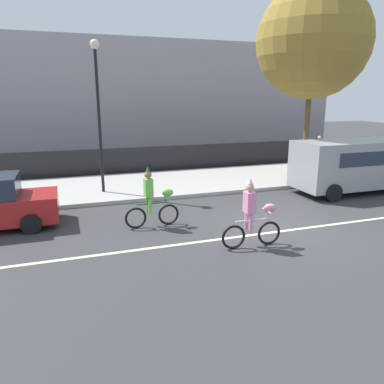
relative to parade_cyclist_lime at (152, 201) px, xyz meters
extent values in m
plane|color=#38383A|center=(3.62, -1.18, -0.84)|extent=(80.00, 80.00, 0.00)
cube|color=beige|center=(3.62, -1.68, -0.84)|extent=(36.00, 0.14, 0.01)
cube|color=#ADAAA3|center=(3.62, 5.32, -0.77)|extent=(60.00, 5.00, 0.15)
cube|color=black|center=(3.62, 8.22, -0.14)|extent=(40.00, 0.08, 1.40)
cube|color=#99939E|center=(2.17, 16.82, 2.87)|extent=(28.00, 8.00, 7.42)
torus|color=black|center=(0.51, 0.01, -0.51)|extent=(0.67, 0.08, 0.67)
torus|color=black|center=(-0.54, -0.01, -0.51)|extent=(0.67, 0.08, 0.67)
cylinder|color=#266626|center=(-0.01, 0.00, -0.09)|extent=(0.97, 0.07, 0.05)
cylinder|color=#266626|center=(-0.16, 0.00, 0.00)|extent=(0.04, 0.04, 0.18)
cylinder|color=#266626|center=(0.41, 0.01, 0.02)|extent=(0.04, 0.04, 0.23)
cylinder|color=#266626|center=(0.41, 0.01, 0.14)|extent=(0.04, 0.50, 0.03)
ellipsoid|color=#72CC4C|center=(0.49, 0.01, 0.21)|extent=(0.36, 0.21, 0.24)
cube|color=#72CC4C|center=(-0.11, 0.00, 0.42)|extent=(0.25, 0.33, 0.56)
sphere|color=#9E7051|center=(-0.11, 0.00, 0.82)|extent=(0.22, 0.22, 0.22)
cone|color=#266626|center=(-0.11, 0.00, 1.00)|extent=(0.14, 0.14, 0.16)
cylinder|color=#72CC4C|center=(-0.11, -0.14, -0.13)|extent=(0.11, 0.11, 0.48)
cylinder|color=#72CC4C|center=(-0.12, 0.14, -0.13)|extent=(0.11, 0.11, 0.48)
torus|color=black|center=(2.67, -2.47, -0.51)|extent=(0.67, 0.09, 0.67)
torus|color=black|center=(1.62, -2.43, -0.51)|extent=(0.67, 0.09, 0.67)
cylinder|color=silver|center=(2.14, -2.45, -0.09)|extent=(0.97, 0.08, 0.05)
cylinder|color=silver|center=(1.99, -2.45, 0.00)|extent=(0.04, 0.04, 0.18)
cylinder|color=silver|center=(2.56, -2.46, 0.02)|extent=(0.04, 0.04, 0.23)
cylinder|color=silver|center=(2.56, -2.46, 0.14)|extent=(0.05, 0.50, 0.03)
ellipsoid|color=pink|center=(2.65, -2.47, 0.21)|extent=(0.37, 0.21, 0.24)
cube|color=pink|center=(2.04, -2.45, 0.42)|extent=(0.25, 0.33, 0.56)
sphere|color=tan|center=(2.04, -2.45, 0.82)|extent=(0.22, 0.22, 0.22)
cone|color=silver|center=(2.04, -2.45, 1.00)|extent=(0.14, 0.14, 0.16)
cylinder|color=pink|center=(2.04, -2.59, -0.13)|extent=(0.11, 0.11, 0.48)
cylinder|color=pink|center=(2.05, -2.31, -0.13)|extent=(0.11, 0.11, 0.48)
cube|color=#99999E|center=(8.91, 1.52, 0.39)|extent=(5.00, 2.00, 1.90)
cube|color=#283342|center=(9.31, 1.52, 0.74)|extent=(3.90, 2.02, 0.56)
cylinder|color=black|center=(10.61, 2.52, -0.49)|extent=(0.70, 0.22, 0.70)
cylinder|color=black|center=(7.21, 0.52, -0.49)|extent=(0.70, 0.22, 0.70)
cylinder|color=black|center=(7.21, 2.52, -0.49)|extent=(0.70, 0.22, 0.70)
cylinder|color=black|center=(-3.54, 0.56, -0.54)|extent=(0.60, 0.20, 0.60)
cylinder|color=black|center=(-3.54, 2.28, -0.54)|extent=(0.60, 0.20, 0.60)
cylinder|color=black|center=(-1.06, 4.39, 2.06)|extent=(0.12, 0.12, 5.50)
sphere|color=#EAEACC|center=(-1.06, 4.39, 4.99)|extent=(0.36, 0.36, 0.36)
cylinder|color=brown|center=(7.89, 3.47, 1.49)|extent=(0.24, 0.24, 4.37)
sphere|color=olive|center=(7.89, 3.47, 5.36)|extent=(4.81, 4.81, 4.81)
cylinder|color=#33333D|center=(11.33, 6.97, -0.27)|extent=(0.20, 0.20, 0.85)
cube|color=black|center=(11.33, 6.97, 0.44)|extent=(0.32, 0.20, 0.56)
sphere|color=beige|center=(11.33, 6.97, 0.83)|extent=(0.20, 0.20, 0.20)
camera|label=1|loc=(-2.43, -10.87, 3.13)|focal=35.00mm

